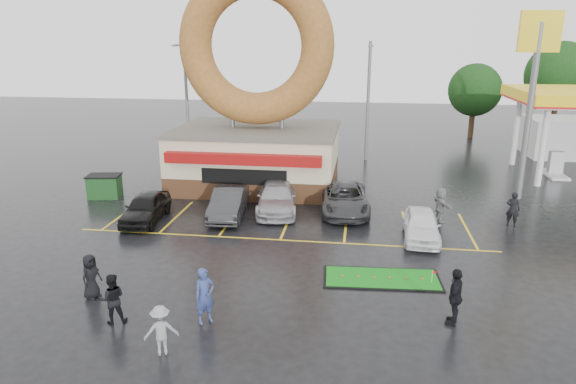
# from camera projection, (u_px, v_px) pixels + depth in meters

# --- Properties ---
(ground) EXTENTS (120.00, 120.00, 0.00)m
(ground) POSITION_uv_depth(u_px,v_px,m) (267.00, 271.00, 20.96)
(ground) COLOR black
(ground) RESTS_ON ground
(donut_shop) EXTENTS (10.20, 8.70, 13.50)m
(donut_shop) POSITION_uv_depth(u_px,v_px,m) (257.00, 116.00, 32.40)
(donut_shop) COLOR #472B19
(donut_shop) RESTS_ON ground
(shell_sign) EXTENTS (2.20, 0.36, 10.60)m
(shell_sign) POSITION_uv_depth(u_px,v_px,m) (535.00, 71.00, 28.47)
(shell_sign) COLOR slate
(shell_sign) RESTS_ON ground
(streetlight_left) EXTENTS (0.40, 2.21, 9.00)m
(streetlight_left) POSITION_uv_depth(u_px,v_px,m) (186.00, 97.00, 39.86)
(streetlight_left) COLOR slate
(streetlight_left) RESTS_ON ground
(streetlight_mid) EXTENTS (0.40, 2.21, 9.00)m
(streetlight_mid) POSITION_uv_depth(u_px,v_px,m) (368.00, 99.00, 38.90)
(streetlight_mid) COLOR slate
(streetlight_mid) RESTS_ON ground
(streetlight_right) EXTENTS (0.40, 2.21, 9.00)m
(streetlight_right) POSITION_uv_depth(u_px,v_px,m) (531.00, 100.00, 38.21)
(streetlight_right) COLOR slate
(streetlight_right) RESTS_ON ground
(tree_far_c) EXTENTS (6.30, 6.30, 9.00)m
(tree_far_c) POSITION_uv_depth(u_px,v_px,m) (560.00, 75.00, 48.56)
(tree_far_c) COLOR #332114
(tree_far_c) RESTS_ON ground
(tree_far_d) EXTENTS (4.90, 4.90, 7.00)m
(tree_far_d) POSITION_uv_depth(u_px,v_px,m) (475.00, 90.00, 48.12)
(tree_far_d) COLOR #332114
(tree_far_d) RESTS_ON ground
(car_black) EXTENTS (2.02, 4.40, 1.46)m
(car_black) POSITION_uv_depth(u_px,v_px,m) (146.00, 208.00, 26.51)
(car_black) COLOR black
(car_black) RESTS_ON ground
(car_dgrey) EXTENTS (1.97, 4.70, 1.51)m
(car_dgrey) POSITION_uv_depth(u_px,v_px,m) (229.00, 203.00, 27.19)
(car_dgrey) COLOR #29292B
(car_dgrey) RESTS_ON ground
(car_silver) EXTENTS (2.76, 5.39, 1.50)m
(car_silver) POSITION_uv_depth(u_px,v_px,m) (277.00, 198.00, 28.12)
(car_silver) COLOR #A2A1A6
(car_silver) RESTS_ON ground
(car_grey) EXTENTS (2.96, 5.61, 1.51)m
(car_grey) POSITION_uv_depth(u_px,v_px,m) (345.00, 199.00, 27.95)
(car_grey) COLOR #323235
(car_grey) RESTS_ON ground
(car_white) EXTENTS (1.81, 4.14, 1.39)m
(car_white) POSITION_uv_depth(u_px,v_px,m) (421.00, 225.00, 24.13)
(car_white) COLOR white
(car_white) RESTS_ON ground
(person_blue) EXTENTS (0.83, 0.82, 1.93)m
(person_blue) POSITION_uv_depth(u_px,v_px,m) (205.00, 296.00, 16.89)
(person_blue) COLOR navy
(person_blue) RESTS_ON ground
(person_blackjkt) EXTENTS (1.04, 0.94, 1.74)m
(person_blackjkt) POSITION_uv_depth(u_px,v_px,m) (112.00, 299.00, 16.89)
(person_blackjkt) COLOR black
(person_blackjkt) RESTS_ON ground
(person_hoodie) EXTENTS (1.17, 0.95, 1.58)m
(person_hoodie) POSITION_uv_depth(u_px,v_px,m) (161.00, 330.00, 15.21)
(person_hoodie) COLOR gray
(person_hoodie) RESTS_ON ground
(person_bystander) EXTENTS (0.74, 0.94, 1.68)m
(person_bystander) POSITION_uv_depth(u_px,v_px,m) (91.00, 276.00, 18.57)
(person_bystander) COLOR black
(person_bystander) RESTS_ON ground
(person_cameraman) EXTENTS (0.83, 1.25, 1.97)m
(person_cameraman) POSITION_uv_depth(u_px,v_px,m) (455.00, 296.00, 16.81)
(person_cameraman) COLOR black
(person_cameraman) RESTS_ON ground
(person_walker_near) EXTENTS (1.12, 1.75, 1.80)m
(person_walker_near) POSITION_uv_depth(u_px,v_px,m) (441.00, 205.00, 26.45)
(person_walker_near) COLOR gray
(person_walker_near) RESTS_ON ground
(person_walker_far) EXTENTS (0.77, 0.66, 1.79)m
(person_walker_far) POSITION_uv_depth(u_px,v_px,m) (513.00, 209.00, 25.77)
(person_walker_far) COLOR black
(person_walker_far) RESTS_ON ground
(dumpster) EXTENTS (1.97, 1.48, 1.30)m
(dumpster) POSITION_uv_depth(u_px,v_px,m) (105.00, 187.00, 30.57)
(dumpster) COLOR #1B471D
(dumpster) RESTS_ON ground
(putting_green) EXTENTS (4.68, 2.25, 0.57)m
(putting_green) POSITION_uv_depth(u_px,v_px,m) (382.00, 278.00, 20.21)
(putting_green) COLOR black
(putting_green) RESTS_ON ground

